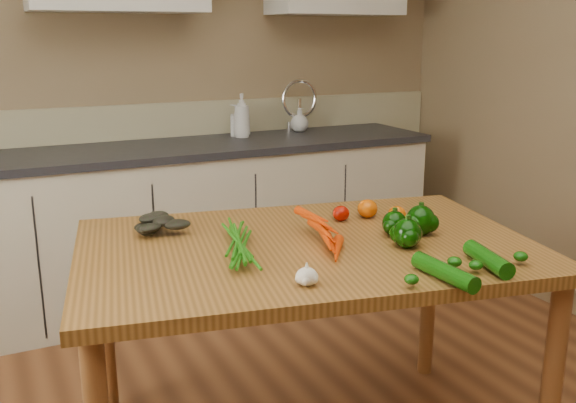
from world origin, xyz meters
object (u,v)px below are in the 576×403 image
(soap_bottle_b, at_px, (238,120))
(pepper_a, at_px, (394,223))
(soap_bottle_a, at_px, (242,116))
(zucchini_b, at_px, (445,272))
(garlic_bulb, at_px, (307,277))
(pepper_c, at_px, (407,233))
(tomato_a, at_px, (341,213))
(soap_bottle_c, at_px, (300,120))
(leafy_greens, at_px, (162,219))
(table, at_px, (307,268))
(tomato_c, at_px, (397,215))
(pepper_b, at_px, (421,220))
(tomato_b, at_px, (367,209))
(carrot_bunch, at_px, (296,235))
(zucchini_a, at_px, (488,259))

(soap_bottle_b, xyz_separation_m, pepper_a, (-0.12, -1.79, -0.14))
(soap_bottle_a, height_order, zucchini_b, soap_bottle_a)
(zucchini_b, bearing_deg, garlic_bulb, 159.55)
(pepper_c, height_order, tomato_a, pepper_c)
(soap_bottle_c, distance_m, leafy_greens, 1.90)
(table, height_order, leafy_greens, leafy_greens)
(soap_bottle_c, bearing_deg, zucchini_b, -132.40)
(soap_bottle_c, bearing_deg, garlic_bulb, -142.29)
(tomato_a, bearing_deg, garlic_bulb, -128.73)
(tomato_c, bearing_deg, soap_bottle_b, 89.21)
(soap_bottle_c, distance_m, pepper_b, 1.88)
(soap_bottle_c, bearing_deg, pepper_a, -132.57)
(pepper_a, bearing_deg, soap_bottle_a, 85.96)
(garlic_bulb, relative_size, pepper_c, 0.64)
(leafy_greens, bearing_deg, pepper_a, -26.83)
(table, height_order, zucchini_b, zucchini_b)
(pepper_c, bearing_deg, tomato_b, 78.27)
(leafy_greens, relative_size, tomato_c, 3.09)
(pepper_b, bearing_deg, soap_bottle_c, 76.26)
(pepper_c, bearing_deg, zucchini_b, -105.26)
(soap_bottle_a, xyz_separation_m, carrot_bunch, (-0.48, -1.68, -0.18))
(soap_bottle_c, xyz_separation_m, leafy_greens, (-1.25, -1.42, -0.11))
(pepper_b, height_order, zucchini_a, pepper_b)
(table, relative_size, zucchini_b, 7.02)
(pepper_b, relative_size, zucchini_b, 0.44)
(soap_bottle_c, bearing_deg, tomato_b, -133.63)
(table, bearing_deg, soap_bottle_c, 74.88)
(garlic_bulb, bearing_deg, soap_bottle_a, 73.08)
(table, distance_m, pepper_c, 0.36)
(soap_bottle_c, height_order, leafy_greens, soap_bottle_c)
(carrot_bunch, distance_m, garlic_bulb, 0.34)
(soap_bottle_b, height_order, tomato_b, soap_bottle_b)
(table, relative_size, tomato_b, 21.66)
(soap_bottle_a, relative_size, zucchini_a, 1.17)
(pepper_c, xyz_separation_m, zucchini_b, (-0.08, -0.29, -0.02))
(pepper_a, relative_size, zucchini_b, 0.36)
(pepper_a, distance_m, pepper_b, 0.09)
(garlic_bulb, height_order, tomato_a, tomato_a)
(tomato_a, bearing_deg, tomato_c, -33.18)
(pepper_a, height_order, zucchini_b, pepper_a)
(soap_bottle_b, distance_m, tomato_c, 1.67)
(pepper_c, distance_m, tomato_c, 0.28)
(pepper_a, bearing_deg, table, 170.10)
(table, xyz_separation_m, tomato_c, (0.41, 0.07, 0.12))
(soap_bottle_a, xyz_separation_m, zucchini_a, (-0.05, -2.11, -0.19))
(table, bearing_deg, zucchini_a, -38.19)
(leafy_greens, xyz_separation_m, pepper_a, (0.72, -0.37, -0.01))
(table, xyz_separation_m, garlic_bulb, (-0.17, -0.33, 0.12))
(soap_bottle_b, xyz_separation_m, tomato_a, (-0.20, -1.55, -0.16))
(leafy_greens, xyz_separation_m, pepper_c, (0.69, -0.49, -0.01))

